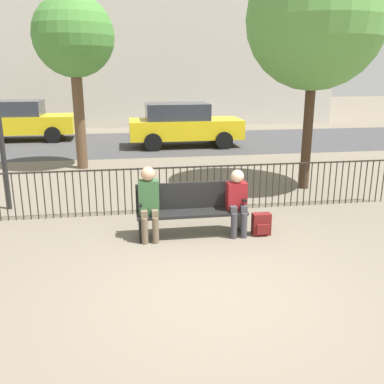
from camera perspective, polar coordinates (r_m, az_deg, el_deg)
ground_plane at (r=5.82m, az=3.13°, el=-12.88°), size 80.00×80.00×0.00m
park_bench at (r=7.45m, az=-0.10°, el=-2.06°), size 1.90×0.45×0.92m
seated_person_0 at (r=7.19m, az=-5.79°, el=-0.95°), size 0.34×0.39×1.27m
seated_person_1 at (r=7.44m, az=6.04°, el=-0.86°), size 0.34×0.39×1.16m
backpack at (r=7.62m, az=9.23°, el=-4.29°), size 0.32×0.21×0.39m
fence_railing at (r=8.64m, az=-1.54°, el=0.90°), size 9.01×0.03×0.95m
tree_0 at (r=12.87m, az=-15.51°, el=19.18°), size 2.23×2.23×4.82m
tree_1 at (r=10.61m, az=16.18°, el=21.17°), size 3.11×3.11×5.45m
street_surface at (r=17.24m, az=-5.36°, el=6.53°), size 24.00×6.00×0.01m
parked_car_0 at (r=19.07m, az=-22.02°, el=8.90°), size 4.20×1.94×1.62m
parked_car_1 at (r=16.33m, az=-1.20°, el=9.05°), size 4.20×1.94×1.62m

